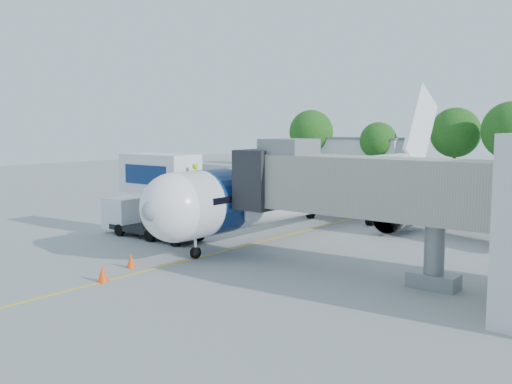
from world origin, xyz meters
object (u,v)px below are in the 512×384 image
Objects in this scene: aircraft at (327,185)px; jet_bridge at (347,186)px; catering_hiloader at (153,196)px; ground_tug at (106,271)px.

jet_bridge is at bearing -54.30° from aircraft.
aircraft reaches higher than jet_bridge.
jet_bridge reaches higher than catering_hiloader.
catering_hiloader is (-14.25, -0.00, -1.58)m from jet_bridge.
ground_tug is (-6.93, -9.23, -3.54)m from jet_bridge.
aircraft reaches higher than catering_hiloader.
aircraft is at bearing 70.79° from ground_tug.
jet_bridge is 12.08m from ground_tug.
ground_tug is (7.32, -9.23, -1.96)m from catering_hiloader.
jet_bridge is (7.99, -11.12, 1.39)m from aircraft.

